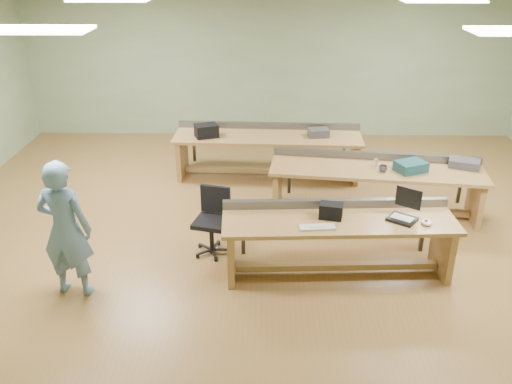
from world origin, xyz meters
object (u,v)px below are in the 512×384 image
at_px(workbench_back, 268,145).
at_px(mug, 383,169).
at_px(laptop_base, 402,219).
at_px(person, 65,229).
at_px(drinks_can, 376,163).
at_px(parts_bin_teal, 411,166).
at_px(parts_bin_grey, 464,163).
at_px(workbench_front, 338,233).
at_px(workbench_mid, 375,179).
at_px(camera_bag, 331,211).
at_px(task_chair, 213,230).

distance_m(workbench_back, mug, 2.31).
bearing_deg(laptop_base, person, -137.33).
distance_m(mug, drinks_can, 0.19).
xyz_separation_m(parts_bin_teal, parts_bin_grey, (0.82, 0.17, -0.01)).
xyz_separation_m(workbench_back, mug, (1.66, -1.59, 0.23)).
bearing_deg(parts_bin_grey, drinks_can, -179.38).
distance_m(laptop_base, parts_bin_grey, 2.13).
xyz_separation_m(person, parts_bin_teal, (4.34, 1.98, -0.01)).
relative_size(laptop_base, drinks_can, 2.64).
bearing_deg(drinks_can, workbench_front, -113.98).
bearing_deg(workbench_front, workbench_back, 102.78).
bearing_deg(workbench_mid, workbench_back, 145.07).
relative_size(laptop_base, camera_bag, 1.17).
xyz_separation_m(workbench_front, parts_bin_teal, (1.21, 1.50, 0.27)).
bearing_deg(mug, drinks_can, 112.51).
distance_m(person, task_chair, 1.89).
bearing_deg(camera_bag, workbench_back, 116.56).
distance_m(workbench_back, camera_bag, 3.15).
height_order(camera_bag, parts_bin_grey, camera_bag).
distance_m(workbench_mid, mug, 0.29).
xyz_separation_m(parts_bin_grey, mug, (-1.23, -0.19, -0.01)).
xyz_separation_m(workbench_mid, drinks_can, (-0.02, 0.02, 0.25)).
bearing_deg(laptop_base, parts_bin_grey, 88.87).
height_order(laptop_base, parts_bin_teal, parts_bin_teal).
relative_size(workbench_mid, workbench_back, 0.99).
height_order(person, task_chair, person).
distance_m(camera_bag, parts_bin_teal, 1.98).
bearing_deg(drinks_can, person, -151.10).
bearing_deg(mug, laptop_base, -92.35).
bearing_deg(camera_bag, laptop_base, 9.12).
xyz_separation_m(workbench_back, laptop_base, (1.60, -3.10, 0.20)).
bearing_deg(person, parts_bin_teal, -148.05).
xyz_separation_m(laptop_base, drinks_can, (-0.01, 1.68, 0.04)).
bearing_deg(parts_bin_teal, workbench_front, -128.95).
height_order(workbench_front, workbench_back, same).
bearing_deg(person, camera_bag, -163.17).
relative_size(parts_bin_teal, mug, 3.50).
height_order(parts_bin_grey, drinks_can, drinks_can).
height_order(mug, drinks_can, drinks_can).
height_order(workbench_mid, mug, workbench_mid).
xyz_separation_m(laptop_base, parts_bin_teal, (0.46, 1.53, 0.06)).
xyz_separation_m(workbench_back, person, (-2.28, -3.55, 0.27)).
xyz_separation_m(camera_bag, parts_bin_teal, (1.31, 1.48, -0.02)).
bearing_deg(person, workbench_front, -163.76).
distance_m(laptop_base, drinks_can, 1.68).
bearing_deg(camera_bag, workbench_mid, 74.90).
height_order(person, mug, person).
xyz_separation_m(workbench_mid, mug, (0.06, -0.16, 0.23)).
relative_size(workbench_front, parts_bin_grey, 6.64).
relative_size(workbench_front, laptop_base, 8.95).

